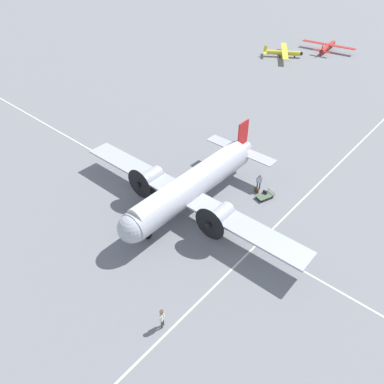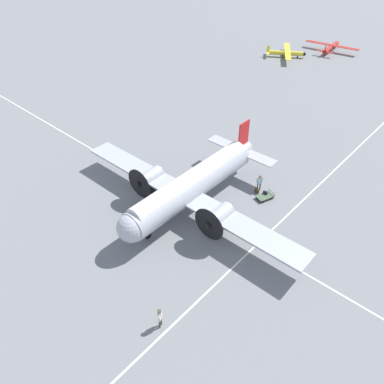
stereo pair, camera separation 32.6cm
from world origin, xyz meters
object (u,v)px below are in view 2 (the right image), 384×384
object	(u,v)px
suitcase_near_door	(265,194)
light_aircraft_taxiing	(331,47)
airliner_main	(189,187)
light_aircraft_distant	(287,53)
passenger_boarding	(260,181)
suitcase_upright_spare	(257,191)
crew_foreground	(160,317)
baggage_cart	(265,196)

from	to	relation	value
suitcase_near_door	light_aircraft_taxiing	xyz separation A→B (m)	(15.41, -46.61, 0.52)
airliner_main	light_aircraft_distant	size ratio (longest dim) A/B	2.85
passenger_boarding	suitcase_upright_spare	bearing A→B (deg)	67.34
passenger_boarding	light_aircraft_taxiing	size ratio (longest dim) A/B	0.17
crew_foreground	light_aircraft_taxiing	distance (m)	66.13
passenger_boarding	suitcase_upright_spare	distance (m)	1.02
light_aircraft_distant	suitcase_near_door	bearing A→B (deg)	-94.43
suitcase_upright_spare	light_aircraft_taxiing	xyz separation A→B (m)	(14.50, -46.71, 0.56)
suitcase_near_door	suitcase_upright_spare	world-z (taller)	suitcase_near_door
crew_foreground	light_aircraft_taxiing	xyz separation A→B (m)	(17.98, -63.64, -0.28)
airliner_main	light_aircraft_distant	world-z (taller)	airliner_main
baggage_cart	light_aircraft_distant	world-z (taller)	light_aircraft_distant
light_aircraft_distant	light_aircraft_taxiing	bearing A→B (deg)	29.34
airliner_main	crew_foreground	xyz separation A→B (m)	(-7.00, 10.65, -1.44)
crew_foreground	baggage_cart	distance (m)	16.94
suitcase_upright_spare	light_aircraft_distant	bearing A→B (deg)	-63.21
suitcase_near_door	light_aircraft_taxiing	size ratio (longest dim) A/B	0.06
airliner_main	light_aircraft_taxiing	world-z (taller)	airliner_main
airliner_main	light_aircraft_taxiing	distance (m)	54.15
crew_foreground	baggage_cart	world-z (taller)	crew_foreground
suitcase_near_door	light_aircraft_distant	world-z (taller)	light_aircraft_distant
airliner_main	suitcase_upright_spare	size ratio (longest dim) A/B	43.95
crew_foreground	light_aircraft_distant	xyz separation A→B (m)	(22.67, -54.93, -0.30)
passenger_boarding	light_aircraft_distant	distance (m)	41.96
suitcase_near_door	crew_foreground	bearing A→B (deg)	98.57
airliner_main	light_aircraft_taxiing	size ratio (longest dim) A/B	2.43
light_aircraft_distant	light_aircraft_taxiing	size ratio (longest dim) A/B	0.85
baggage_cart	light_aircraft_taxiing	distance (m)	49.42
suitcase_near_door	baggage_cart	world-z (taller)	suitcase_near_door
baggage_cart	passenger_boarding	bearing A→B (deg)	-102.05
airliner_main	baggage_cart	distance (m)	7.98
airliner_main	passenger_boarding	distance (m)	7.78
passenger_boarding	light_aircraft_taxiing	distance (m)	48.29
passenger_boarding	suitcase_upright_spare	size ratio (longest dim) A/B	3.07
crew_foreground	passenger_boarding	distance (m)	17.90
baggage_cart	crew_foreground	bearing A→B (deg)	27.15
airliner_main	baggage_cart	size ratio (longest dim) A/B	13.02
light_aircraft_taxiing	light_aircraft_distant	bearing A→B (deg)	145.10
crew_foreground	suitcase_near_door	size ratio (longest dim) A/B	2.72
passenger_boarding	suitcase_upright_spare	xyz separation A→B (m)	(-0.18, 0.60, -0.80)
suitcase_near_door	light_aircraft_taxiing	distance (m)	49.09
suitcase_near_door	light_aircraft_taxiing	bearing A→B (deg)	-71.70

